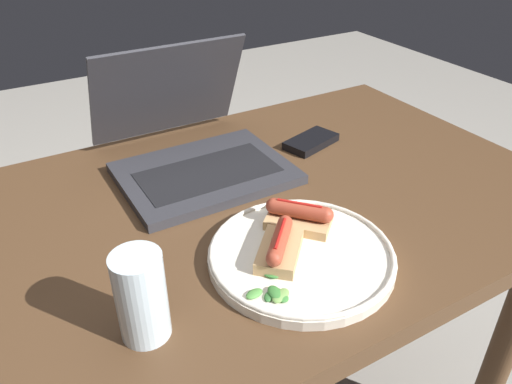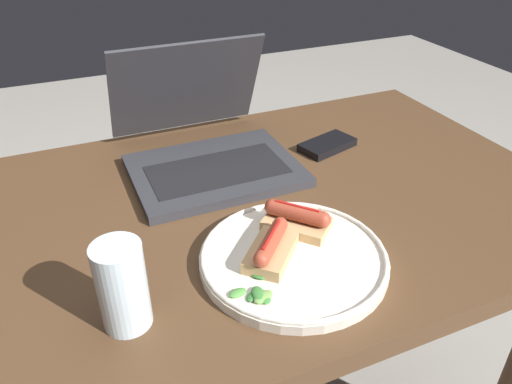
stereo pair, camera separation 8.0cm
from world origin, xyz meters
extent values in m
cube|color=#4C331E|center=(0.00, 0.00, 0.71)|extent=(1.42, 0.71, 0.04)
cylinder|color=#4C331E|center=(0.63, 0.27, 0.34)|extent=(0.06, 0.06, 0.69)
cylinder|color=#4C331E|center=(0.63, -0.27, 0.34)|extent=(0.06, 0.06, 0.69)
cube|color=#2D2D33|center=(0.11, 0.12, 0.73)|extent=(0.31, 0.24, 0.02)
cube|color=black|center=(0.11, 0.10, 0.74)|extent=(0.26, 0.13, 0.00)
cube|color=#2D2D33|center=(0.11, 0.28, 0.85)|extent=(0.31, 0.10, 0.21)
cube|color=#0C1433|center=(0.11, 0.28, 0.85)|extent=(0.28, 0.08, 0.18)
cylinder|color=silver|center=(0.13, -0.18, 0.73)|extent=(0.28, 0.28, 0.02)
torus|color=silver|center=(0.13, -0.18, 0.74)|extent=(0.28, 0.28, 0.01)
cube|color=tan|center=(0.09, -0.17, 0.75)|extent=(0.11, 0.11, 0.02)
cylinder|color=#9E3D28|center=(0.09, -0.17, 0.77)|extent=(0.08, 0.08, 0.02)
sphere|color=#9E3D28|center=(0.06, -0.20, 0.77)|extent=(0.02, 0.02, 0.02)
sphere|color=#9E3D28|center=(0.12, -0.14, 0.77)|extent=(0.02, 0.02, 0.02)
cylinder|color=red|center=(0.09, -0.17, 0.78)|extent=(0.05, 0.06, 0.00)
cube|color=tan|center=(0.16, -0.12, 0.75)|extent=(0.11, 0.12, 0.02)
cylinder|color=#9E3D28|center=(0.16, -0.12, 0.77)|extent=(0.07, 0.08, 0.03)
sphere|color=#9E3D28|center=(0.13, -0.09, 0.77)|extent=(0.03, 0.03, 0.03)
sphere|color=#9E3D28|center=(0.19, -0.15, 0.77)|extent=(0.03, 0.03, 0.03)
cylinder|color=red|center=(0.16, -0.12, 0.78)|extent=(0.05, 0.06, 0.00)
ellipsoid|color=#387A33|center=(0.06, -0.20, 0.74)|extent=(0.03, 0.04, 0.01)
ellipsoid|color=#387A33|center=(0.05, -0.24, 0.74)|extent=(0.02, 0.03, 0.01)
ellipsoid|color=#2D662D|center=(0.03, -0.24, 0.74)|extent=(0.02, 0.02, 0.00)
ellipsoid|color=#387A33|center=(0.04, -0.24, 0.75)|extent=(0.02, 0.03, 0.01)
ellipsoid|color=#4C8E3D|center=(0.02, -0.22, 0.74)|extent=(0.03, 0.02, 0.01)
ellipsoid|color=#709E4C|center=(0.05, -0.24, 0.75)|extent=(0.04, 0.03, 0.01)
cylinder|color=silver|center=(-0.12, -0.20, 0.79)|extent=(0.06, 0.06, 0.12)
cube|color=black|center=(0.36, 0.13, 0.73)|extent=(0.13, 0.09, 0.02)
camera|label=1|loc=(-0.22, -0.64, 1.21)|focal=35.00mm
camera|label=2|loc=(-0.15, -0.68, 1.21)|focal=35.00mm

